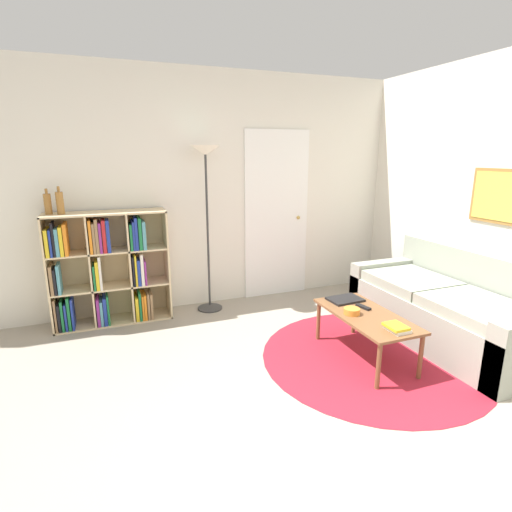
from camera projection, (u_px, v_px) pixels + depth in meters
name	position (u px, v px, depth m)	size (l,w,h in m)	color
ground_plane	(361.00, 455.00, 2.34)	(14.00, 14.00, 0.00)	gray
wall_back	(225.00, 192.00, 4.54)	(7.17, 0.11, 2.60)	silver
wall_right	(465.00, 196.00, 3.99)	(0.08, 5.76, 2.60)	silver
rug	(373.00, 357.00, 3.46)	(1.92, 1.92, 0.01)	maroon
bookshelf	(106.00, 269.00, 4.06)	(1.16, 0.34, 1.16)	beige
floor_lamp	(206.00, 174.00, 4.18)	(0.31, 0.31, 1.80)	#333333
couch	(450.00, 310.00, 3.77)	(0.87, 1.86, 0.82)	gray
coffee_table	(366.00, 319.00, 3.38)	(0.48, 0.97, 0.40)	brown
laptop	(345.00, 299.00, 3.68)	(0.32, 0.23, 0.02)	black
bowl	(352.00, 311.00, 3.37)	(0.14, 0.14, 0.05)	orange
book_stack_on_table	(397.00, 328.00, 3.05)	(0.15, 0.17, 0.05)	silver
remote	(363.00, 307.00, 3.50)	(0.07, 0.15, 0.02)	black
bottle_left	(48.00, 204.00, 3.75)	(0.07, 0.07, 0.24)	olive
bottle_middle	(60.00, 203.00, 3.75)	(0.07, 0.07, 0.26)	olive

